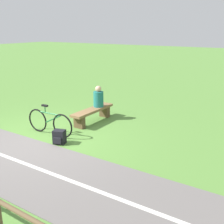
# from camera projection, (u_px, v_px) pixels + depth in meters

# --- Properties ---
(ground_plane) EXTENTS (80.00, 80.00, 0.00)m
(ground_plane) POSITION_uv_depth(u_px,v_px,m) (40.00, 140.00, 7.72)
(ground_plane) COLOR #548438
(paved_path) EXTENTS (2.86, 36.03, 0.02)m
(paved_path) POSITION_uv_depth(u_px,v_px,m) (155.00, 213.00, 4.67)
(paved_path) COLOR #66605E
(paved_path) RESTS_ON ground_plane
(path_centre_line) EXTENTS (0.63, 32.00, 0.00)m
(path_centre_line) POSITION_uv_depth(u_px,v_px,m) (155.00, 212.00, 4.67)
(path_centre_line) COLOR silver
(path_centre_line) RESTS_ON paved_path
(bench) EXTENTS (1.83, 0.45, 0.45)m
(bench) POSITION_uv_depth(u_px,v_px,m) (93.00, 113.00, 9.10)
(bench) COLOR brown
(bench) RESTS_ON ground_plane
(person_seated) EXTENTS (0.35, 0.35, 0.71)m
(person_seated) POSITION_uv_depth(u_px,v_px,m) (98.00, 98.00, 9.23)
(person_seated) COLOR #1E6B66
(person_seated) RESTS_ON bench
(bicycle) EXTENTS (0.08, 1.66, 0.88)m
(bicycle) POSITION_uv_depth(u_px,v_px,m) (50.00, 122.00, 8.01)
(bicycle) COLOR black
(bicycle) RESTS_ON ground_plane
(backpack) EXTENTS (0.34, 0.37, 0.38)m
(backpack) POSITION_uv_depth(u_px,v_px,m) (59.00, 137.00, 7.42)
(backpack) COLOR black
(backpack) RESTS_ON ground_plane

